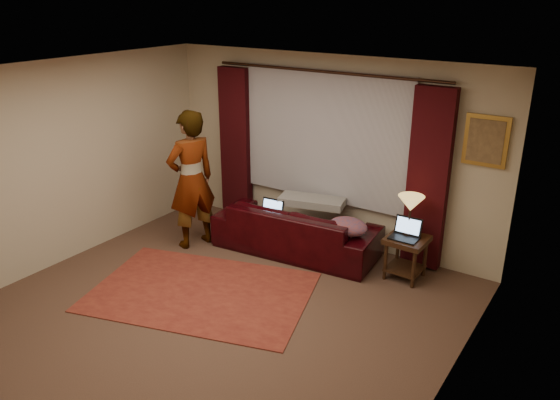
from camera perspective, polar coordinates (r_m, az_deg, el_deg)
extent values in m
cube|color=#51382B|center=(6.24, -7.05, -11.81)|extent=(5.00, 5.00, 0.01)
cube|color=silver|center=(5.31, -8.32, 12.55)|extent=(5.00, 5.00, 0.02)
cube|color=#C1B496|center=(7.59, 4.85, 5.21)|extent=(5.00, 0.02, 2.60)
cube|color=#C1B496|center=(7.46, -22.33, 3.38)|extent=(0.02, 5.00, 2.60)
cube|color=#C1B496|center=(4.53, 17.20, -7.09)|extent=(0.02, 5.00, 2.60)
cube|color=#A3A3AC|center=(7.49, 4.67, 6.58)|extent=(2.50, 0.05, 1.80)
cube|color=black|center=(8.34, -4.63, 5.81)|extent=(0.50, 0.14, 2.30)
cube|color=black|center=(6.96, 15.21, 2.01)|extent=(0.50, 0.14, 2.30)
cylinder|color=black|center=(7.27, 4.68, 13.22)|extent=(0.04, 0.04, 3.40)
cube|color=#B98B38|center=(6.73, 20.73, 5.80)|extent=(0.50, 0.04, 0.60)
imported|color=black|center=(7.39, 1.71, -2.17)|extent=(2.32, 1.18, 0.90)
cube|color=gray|center=(7.39, 3.38, 1.63)|extent=(0.95, 0.56, 0.10)
ellipsoid|color=brown|center=(6.98, 7.12, -2.83)|extent=(0.58, 0.49, 0.22)
cube|color=maroon|center=(6.66, -8.23, -9.45)|extent=(2.93, 2.36, 0.01)
cube|color=black|center=(6.96, 12.98, -5.89)|extent=(0.49, 0.49, 0.55)
imported|color=gray|center=(7.50, -9.25, 2.09)|extent=(0.71, 0.71, 1.92)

